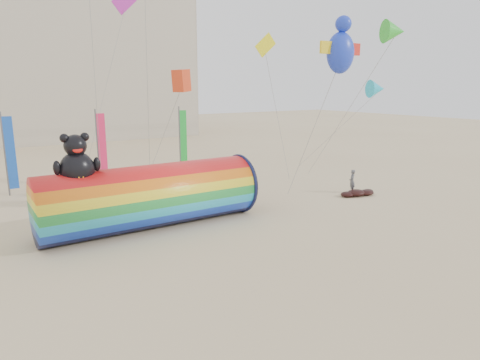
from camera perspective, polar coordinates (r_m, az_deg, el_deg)
ground at (r=19.11m, az=1.24°, el=-8.03°), size 160.00×160.00×0.00m
windsock_assembly at (r=20.93m, az=-11.79°, el=-1.91°), size 10.44×3.18×4.81m
kite_handler at (r=28.19m, az=14.72°, el=-0.17°), size 0.64×0.63×1.49m
fabric_bundle at (r=27.69m, az=15.44°, el=-1.65°), size 2.62×1.35×0.41m
festival_banners at (r=30.98m, az=-17.67°, el=4.31°), size 12.54×0.59×5.20m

